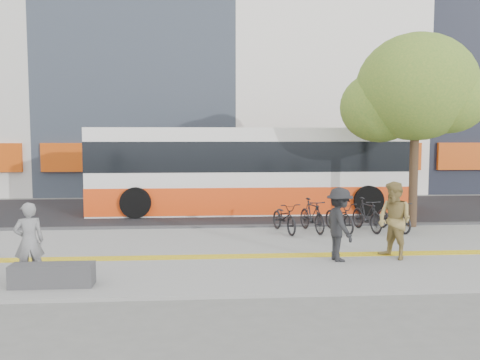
{
  "coord_description": "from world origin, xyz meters",
  "views": [
    {
      "loc": [
        0.39,
        -11.15,
        3.04
      ],
      "look_at": [
        1.34,
        2.0,
        1.88
      ],
      "focal_mm": 37.66,
      "sensor_mm": 36.0,
      "label": 1
    }
  ],
  "objects": [
    {
      "name": "ground",
      "position": [
        0.0,
        0.0,
        0.0
      ],
      "size": [
        120.0,
        120.0,
        0.0
      ],
      "primitive_type": "plane",
      "color": "#60605C",
      "rests_on": "ground"
    },
    {
      "name": "sidewalk",
      "position": [
        0.0,
        1.5,
        0.04
      ],
      "size": [
        40.0,
        7.0,
        0.08
      ],
      "primitive_type": "cube",
      "color": "slate",
      "rests_on": "ground"
    },
    {
      "name": "tactile_strip",
      "position": [
        0.0,
        1.0,
        0.09
      ],
      "size": [
        40.0,
        0.45,
        0.01
      ],
      "primitive_type": "cube",
      "color": "yellow",
      "rests_on": "sidewalk"
    },
    {
      "name": "street",
      "position": [
        0.0,
        9.0,
        0.03
      ],
      "size": [
        40.0,
        8.0,
        0.06
      ],
      "primitive_type": "cube",
      "color": "black",
      "rests_on": "ground"
    },
    {
      "name": "curb",
      "position": [
        0.0,
        5.0,
        0.07
      ],
      "size": [
        40.0,
        0.25,
        0.14
      ],
      "primitive_type": "cube",
      "color": "#313134",
      "rests_on": "ground"
    },
    {
      "name": "bench",
      "position": [
        -2.6,
        -1.2,
        0.3
      ],
      "size": [
        1.6,
        0.45,
        0.45
      ],
      "primitive_type": "cube",
      "color": "#313134",
      "rests_on": "sidewalk"
    },
    {
      "name": "street_tree",
      "position": [
        7.18,
        4.82,
        4.51
      ],
      "size": [
        4.4,
        3.8,
        6.31
      ],
      "color": "#3A281A",
      "rests_on": "sidewalk"
    },
    {
      "name": "bus",
      "position": [
        2.23,
        8.5,
        1.61
      ],
      "size": [
        12.36,
        2.93,
        3.29
      ],
      "color": "white",
      "rests_on": "street"
    },
    {
      "name": "bicycle_row",
      "position": [
        4.58,
        4.0,
        0.56
      ],
      "size": [
        4.46,
        1.87,
        1.04
      ],
      "color": "black",
      "rests_on": "sidewalk"
    },
    {
      "name": "seated_woman",
      "position": [
        -3.19,
        -0.74,
        0.89
      ],
      "size": [
        0.7,
        0.59,
        1.62
      ],
      "primitive_type": "imported",
      "rotation": [
        0.0,
        0.0,
        3.56
      ],
      "color": "black",
      "rests_on": "sidewalk"
    },
    {
      "name": "pedestrian_tan",
      "position": [
        4.97,
        0.53,
        1.01
      ],
      "size": [
        1.04,
        1.13,
        1.86
      ],
      "primitive_type": "imported",
      "rotation": [
        0.0,
        0.0,
        -1.1
      ],
      "color": "olive",
      "rests_on": "sidewalk"
    },
    {
      "name": "pedestrian_dark",
      "position": [
        3.59,
        0.42,
        0.96
      ],
      "size": [
        0.8,
        1.21,
        1.75
      ],
      "primitive_type": "imported",
      "rotation": [
        0.0,
        0.0,
        1.71
      ],
      "color": "black",
      "rests_on": "sidewalk"
    }
  ]
}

